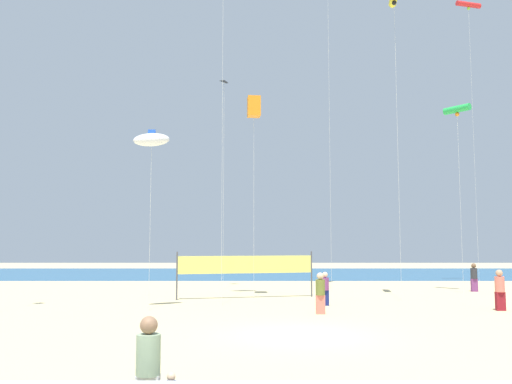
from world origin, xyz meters
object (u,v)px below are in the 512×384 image
(kite_green_tube, at_px, (457,110))
(kite_red_tube, at_px, (468,6))
(beachgoer_charcoal_shirt, at_px, (474,276))
(beachgoer_olive_shirt, at_px, (320,292))
(kite_black_diamond, at_px, (224,86))
(beachgoer_plum_shirt, at_px, (325,288))
(mother_figure, at_px, (148,367))
(beachgoer_coral_shirt, at_px, (500,289))
(volleyball_net, at_px, (246,267))
(kite_white_inflatable, at_px, (151,140))
(kite_orange_box, at_px, (254,107))

(kite_green_tube, relative_size, kite_red_tube, 0.54)
(beachgoer_charcoal_shirt, height_order, beachgoer_olive_shirt, beachgoer_olive_shirt)
(kite_green_tube, height_order, kite_black_diamond, kite_black_diamond)
(beachgoer_charcoal_shirt, distance_m, beachgoer_plum_shirt, 11.93)
(mother_figure, distance_m, beachgoer_coral_shirt, 18.68)
(beachgoer_plum_shirt, bearing_deg, volleyball_net, 51.52)
(beachgoer_charcoal_shirt, distance_m, kite_green_tube, 9.81)
(beachgoer_olive_shirt, xyz_separation_m, kite_black_diamond, (-4.60, 11.29, 11.84))
(beachgoer_charcoal_shirt, bearing_deg, volleyball_net, -5.32)
(beachgoer_olive_shirt, bearing_deg, kite_black_diamond, 93.49)
(beachgoer_olive_shirt, bearing_deg, mother_figure, -126.73)
(kite_white_inflatable, bearing_deg, kite_green_tube, 24.64)
(kite_green_tube, height_order, kite_white_inflatable, kite_green_tube)
(beachgoer_charcoal_shirt, height_order, volleyball_net, volleyball_net)
(beachgoer_charcoal_shirt, distance_m, beachgoer_olive_shirt, 14.26)
(beachgoer_plum_shirt, bearing_deg, beachgoer_coral_shirt, -101.93)
(volleyball_net, height_order, kite_orange_box, kite_orange_box)
(beachgoer_charcoal_shirt, xyz_separation_m, kite_black_diamond, (-14.82, 1.34, 11.85))
(mother_figure, distance_m, kite_orange_box, 21.33)
(beachgoer_coral_shirt, bearing_deg, volleyball_net, 97.42)
(kite_red_tube, bearing_deg, kite_green_tube, -119.29)
(mother_figure, height_order, beachgoer_charcoal_shirt, mother_figure)
(beachgoer_charcoal_shirt, bearing_deg, beachgoer_plum_shirt, 14.68)
(beachgoer_coral_shirt, relative_size, volleyball_net, 0.24)
(beachgoer_olive_shirt, xyz_separation_m, kite_red_tube, (12.48, 14.73, 18.68))
(beachgoer_olive_shirt, height_order, kite_green_tube, kite_green_tube)
(mother_figure, distance_m, beachgoer_olive_shirt, 13.88)
(beachgoer_charcoal_shirt, bearing_deg, beachgoer_olive_shirt, 22.95)
(beachgoer_plum_shirt, relative_size, kite_green_tube, 0.14)
(volleyball_net, bearing_deg, beachgoer_coral_shirt, -25.00)
(beachgoer_coral_shirt, distance_m, kite_red_tube, 23.58)
(beachgoer_olive_shirt, xyz_separation_m, volleyball_net, (-3.10, 6.14, 0.74))
(beachgoer_olive_shirt, height_order, kite_red_tube, kite_red_tube)
(kite_orange_box, height_order, kite_red_tube, kite_red_tube)
(mother_figure, distance_m, beachgoer_charcoal_shirt, 27.33)
(mother_figure, relative_size, volleyball_net, 0.24)
(kite_green_tube, bearing_deg, kite_red_tube, 60.71)
(kite_orange_box, xyz_separation_m, kite_white_inflatable, (-4.45, -4.78, -2.69))
(beachgoer_charcoal_shirt, height_order, kite_green_tube, kite_green_tube)
(beachgoer_coral_shirt, height_order, beachgoer_plum_shirt, beachgoer_coral_shirt)
(kite_red_tube, bearing_deg, beachgoer_olive_shirt, -130.28)
(kite_green_tube, xyz_separation_m, kite_white_inflatable, (-16.25, -7.45, -3.21))
(kite_black_diamond, bearing_deg, beachgoer_coral_shirt, -39.60)
(beachgoer_olive_shirt, height_order, volleyball_net, volleyball_net)
(beachgoer_coral_shirt, bearing_deg, mother_figure, 172.32)
(mother_figure, height_order, kite_black_diamond, kite_black_diamond)
(mother_figure, relative_size, kite_green_tube, 0.16)
(volleyball_net, height_order, kite_black_diamond, kite_black_diamond)
(mother_figure, height_order, volleyball_net, volleyball_net)
(beachgoer_olive_shirt, relative_size, kite_black_diamond, 0.13)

